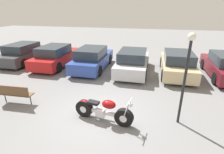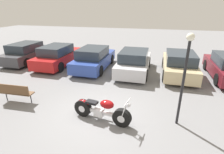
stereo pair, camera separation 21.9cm
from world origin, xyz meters
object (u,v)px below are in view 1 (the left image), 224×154
at_px(parked_car_blue, 92,59).
at_px(parked_car_champagne, 177,64).
at_px(parked_car_red, 56,56).
at_px(lamp_post, 187,67).
at_px(parked_car_dark_grey, 25,53).
at_px(parked_car_silver, 133,62).
at_px(motorcycle, 103,110).
at_px(park_bench, 15,93).

height_order(parked_car_blue, parked_car_champagne, same).
height_order(parked_car_red, parked_car_champagne, same).
bearing_deg(lamp_post, parked_car_red, 146.85).
height_order(parked_car_dark_grey, parked_car_silver, same).
height_order(motorcycle, lamp_post, lamp_post).
xyz_separation_m(parked_car_champagne, park_bench, (-7.17, -5.40, -0.15)).
relative_size(parked_car_dark_grey, park_bench, 2.95).
bearing_deg(parked_car_champagne, parked_car_dark_grey, 179.40).
distance_m(parked_car_champagne, lamp_post, 5.40).
height_order(parked_car_red, parked_car_silver, same).
distance_m(parked_car_blue, park_bench, 5.52).
xyz_separation_m(parked_car_red, lamp_post, (7.77, -5.08, 1.44)).
bearing_deg(lamp_post, parked_car_silver, 114.75).
bearing_deg(parked_car_red, parked_car_blue, -0.77).
bearing_deg(parked_car_silver, parked_car_blue, 178.35).
distance_m(parked_car_champagne, park_bench, 8.97).
bearing_deg(parked_car_dark_grey, motorcycle, -36.74).
height_order(parked_car_champagne, park_bench, parked_car_champagne).
distance_m(parked_car_red, parked_car_blue, 2.74).
bearing_deg(park_bench, parked_car_silver, 49.47).
distance_m(parked_car_silver, park_bench, 6.81).
height_order(parked_car_dark_grey, parked_car_blue, same).
bearing_deg(parked_car_silver, parked_car_red, 178.79).
relative_size(parked_car_dark_grey, parked_car_champagne, 1.00).
bearing_deg(lamp_post, parked_car_blue, 134.94).
distance_m(parked_car_red, park_bench, 5.40).
bearing_deg(parked_car_champagne, parked_car_red, -179.22).
bearing_deg(parked_car_champagne, lamp_post, -95.03).
distance_m(parked_car_dark_grey, lamp_post, 11.86).
bearing_deg(motorcycle, parked_car_dark_grey, 143.26).
relative_size(parked_car_silver, park_bench, 2.95).
bearing_deg(park_bench, lamp_post, 1.82).
relative_size(parked_car_champagne, park_bench, 2.95).
bearing_deg(parked_car_blue, parked_car_champagne, 1.56).
bearing_deg(parked_car_dark_grey, park_bench, -55.41).
xyz_separation_m(motorcycle, parked_car_blue, (-2.32, 5.56, 0.26)).
height_order(parked_car_red, parked_car_blue, same).
distance_m(motorcycle, park_bench, 4.01).
height_order(motorcycle, parked_car_silver, parked_car_silver).
relative_size(parked_car_silver, lamp_post, 1.34).
height_order(parked_car_blue, lamp_post, lamp_post).
height_order(motorcycle, park_bench, motorcycle).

